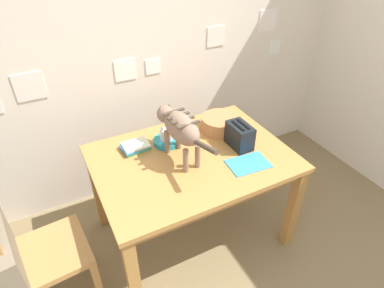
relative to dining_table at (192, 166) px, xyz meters
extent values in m
cube|color=silver|center=(-0.06, 0.81, 0.59)|extent=(4.30, 0.10, 2.50)
cube|color=white|center=(1.13, 0.75, 0.66)|extent=(0.19, 0.01, 0.19)
cube|color=white|center=(-0.85, 0.75, 0.46)|extent=(0.19, 0.01, 0.19)
cube|color=white|center=(0.05, 0.75, 0.44)|extent=(0.12, 0.01, 0.12)
cube|color=white|center=(0.61, 0.75, 0.60)|extent=(0.16, 0.01, 0.16)
cube|color=white|center=(1.25, 0.75, 0.41)|extent=(0.13, 0.01, 0.13)
cube|color=white|center=(-0.18, 0.75, 0.45)|extent=(0.16, 0.01, 0.16)
cube|color=#B07D3E|center=(0.00, 0.00, 0.07)|extent=(1.30, 0.94, 0.03)
cube|color=#A27339|center=(0.00, 0.00, 0.02)|extent=(1.22, 0.86, 0.07)
cube|color=#B07D3E|center=(-0.60, -0.42, -0.31)|extent=(0.07, 0.07, 0.72)
cube|color=#B07D3E|center=(0.60, -0.42, -0.31)|extent=(0.07, 0.07, 0.72)
cube|color=#B07D3E|center=(-0.60, 0.42, -0.31)|extent=(0.07, 0.07, 0.72)
cube|color=#B07D3E|center=(0.60, 0.42, -0.31)|extent=(0.07, 0.07, 0.72)
ellipsoid|color=#846A55|center=(-0.07, 0.00, 0.33)|extent=(0.19, 0.36, 0.18)
cube|color=#493A2F|center=(-0.06, -0.08, 0.40)|extent=(0.15, 0.03, 0.01)
cube|color=#493A2F|center=(-0.07, -0.02, 0.40)|extent=(0.15, 0.03, 0.01)
cube|color=#493A2F|center=(-0.07, 0.04, 0.40)|extent=(0.15, 0.03, 0.01)
cube|color=#493A2F|center=(-0.08, 0.10, 0.40)|extent=(0.15, 0.03, 0.01)
cylinder|color=#846A55|center=(-0.13, 0.12, 0.17)|extent=(0.04, 0.04, 0.17)
cylinder|color=#846A55|center=(-0.04, 0.13, 0.17)|extent=(0.04, 0.04, 0.17)
cylinder|color=#846A55|center=(-0.11, -0.12, 0.17)|extent=(0.04, 0.04, 0.17)
cylinder|color=#846A55|center=(-0.02, -0.11, 0.17)|extent=(0.04, 0.04, 0.17)
sphere|color=#846A55|center=(-0.09, 0.22, 0.33)|extent=(0.12, 0.12, 0.12)
cone|color=#846A55|center=(-0.12, 0.21, 0.38)|extent=(0.04, 0.04, 0.05)
cone|color=#846A55|center=(-0.06, 0.22, 0.38)|extent=(0.04, 0.04, 0.05)
cylinder|color=#493A2F|center=(-0.05, -0.26, 0.35)|extent=(0.05, 0.22, 0.08)
cylinder|color=teal|center=(-0.09, 0.22, 0.10)|extent=(0.19, 0.19, 0.03)
cylinder|color=silver|center=(-0.09, 0.22, 0.16)|extent=(0.09, 0.09, 0.08)
torus|color=silver|center=(-0.03, 0.22, 0.17)|extent=(0.06, 0.01, 0.06)
cube|color=#378EC7|center=(0.29, -0.24, 0.09)|extent=(0.28, 0.20, 0.01)
cube|color=#43A04F|center=(-0.31, 0.25, 0.10)|extent=(0.19, 0.15, 0.02)
cube|color=#3B82C7|center=(-0.32, 0.25, 0.11)|extent=(0.19, 0.15, 0.02)
cube|color=silver|center=(-0.31, 0.25, 0.13)|extent=(0.18, 0.14, 0.01)
cylinder|color=#B17645|center=(0.34, 0.20, 0.14)|extent=(0.28, 0.28, 0.11)
cylinder|color=#4F351F|center=(0.34, 0.20, 0.15)|extent=(0.23, 0.23, 0.09)
cube|color=black|center=(0.34, -0.04, 0.17)|extent=(0.12, 0.20, 0.17)
cube|color=black|center=(0.32, -0.04, 0.26)|extent=(0.02, 0.14, 0.01)
cube|color=black|center=(0.37, -0.04, 0.26)|extent=(0.02, 0.14, 0.01)
cube|color=#B07E45|center=(-0.99, -0.08, -0.23)|extent=(0.45, 0.45, 0.04)
cube|color=#B07E45|center=(-1.16, -0.28, 0.03)|extent=(0.04, 0.04, 0.48)
cube|color=#B07E45|center=(-0.82, 0.12, -0.46)|extent=(0.04, 0.04, 0.41)
cube|color=#B07E45|center=(-0.79, -0.25, -0.46)|extent=(0.04, 0.04, 0.41)
cube|color=#B07E45|center=(-1.19, 0.09, -0.46)|extent=(0.04, 0.04, 0.41)
cube|color=#776A56|center=(-1.19, -0.13, -0.08)|extent=(0.20, 0.55, 0.40)
camera|label=1|loc=(-0.79, -1.53, 1.40)|focal=30.23mm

